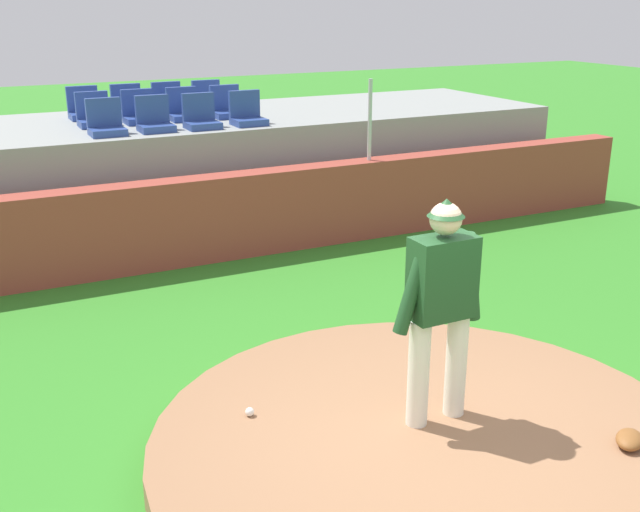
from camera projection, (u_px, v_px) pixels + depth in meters
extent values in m
plane|color=#328225|center=(428.00, 463.00, 6.05)|extent=(60.00, 60.00, 0.00)
cylinder|color=#946848|center=(428.00, 450.00, 6.01)|extent=(4.40, 4.40, 0.25)
cylinder|color=white|center=(418.00, 373.00, 6.00)|extent=(0.17, 0.17, 0.90)
cylinder|color=white|center=(456.00, 364.00, 6.15)|extent=(0.17, 0.17, 0.90)
cube|color=#1E4723|center=(443.00, 278.00, 5.83)|extent=(0.51, 0.27, 0.65)
cylinder|color=#1E4723|center=(413.00, 288.00, 5.72)|extent=(0.32, 0.12, 0.73)
cylinder|color=#1E4723|center=(470.00, 277.00, 5.95)|extent=(0.22, 0.12, 0.74)
sphere|color=beige|center=(446.00, 219.00, 5.67)|extent=(0.25, 0.25, 0.25)
cone|color=#1E4723|center=(446.00, 207.00, 5.65)|extent=(0.29, 0.29, 0.14)
sphere|color=white|center=(250.00, 412.00, 6.24)|extent=(0.07, 0.07, 0.07)
ellipsoid|color=brown|center=(629.00, 440.00, 5.82)|extent=(0.36, 0.34, 0.11)
cube|color=#9B4033|center=(205.00, 219.00, 10.53)|extent=(14.77, 0.40, 1.18)
cylinder|color=silver|center=(370.00, 120.00, 11.24)|extent=(0.06, 0.06, 1.20)
cube|color=gray|center=(162.00, 171.00, 12.28)|extent=(13.12, 3.18, 1.67)
cube|color=#2B458E|center=(108.00, 132.00, 10.61)|extent=(0.48, 0.44, 0.10)
cube|color=#2B458E|center=(103.00, 112.00, 10.69)|extent=(0.48, 0.08, 0.40)
cube|color=#2B458E|center=(156.00, 128.00, 10.92)|extent=(0.48, 0.44, 0.10)
cube|color=#2B458E|center=(152.00, 109.00, 10.99)|extent=(0.48, 0.08, 0.40)
cube|color=#2B458E|center=(203.00, 125.00, 11.16)|extent=(0.48, 0.44, 0.10)
cube|color=#2B458E|center=(198.00, 107.00, 11.23)|extent=(0.48, 0.08, 0.40)
cube|color=#2B458E|center=(249.00, 122.00, 11.46)|extent=(0.48, 0.44, 0.10)
cube|color=#2B458E|center=(244.00, 104.00, 11.53)|extent=(0.48, 0.08, 0.40)
cube|color=#2B458E|center=(96.00, 123.00, 11.33)|extent=(0.48, 0.44, 0.10)
cube|color=#2B458E|center=(92.00, 105.00, 11.40)|extent=(0.48, 0.08, 0.40)
cube|color=#2B458E|center=(141.00, 120.00, 11.62)|extent=(0.48, 0.44, 0.10)
cube|color=#2B458E|center=(137.00, 102.00, 11.69)|extent=(0.48, 0.08, 0.40)
cube|color=#2B458E|center=(186.00, 117.00, 11.89)|extent=(0.48, 0.44, 0.10)
cube|color=#2B458E|center=(181.00, 100.00, 11.97)|extent=(0.48, 0.08, 0.40)
cube|color=#2B458E|center=(229.00, 115.00, 12.17)|extent=(0.48, 0.44, 0.10)
cube|color=#2B458E|center=(224.00, 97.00, 12.24)|extent=(0.48, 0.08, 0.40)
cube|color=#2B458E|center=(86.00, 116.00, 12.02)|extent=(0.48, 0.44, 0.10)
cube|color=#2B458E|center=(82.00, 99.00, 12.10)|extent=(0.48, 0.08, 0.40)
cube|color=#2B458E|center=(129.00, 113.00, 12.32)|extent=(0.48, 0.44, 0.10)
cube|color=#2B458E|center=(126.00, 96.00, 12.39)|extent=(0.48, 0.08, 0.40)
cube|color=#2B458E|center=(170.00, 110.00, 12.61)|extent=(0.48, 0.44, 0.10)
cube|color=#2B458E|center=(166.00, 94.00, 12.68)|extent=(0.48, 0.08, 0.40)
cube|color=#2B458E|center=(210.00, 108.00, 12.88)|extent=(0.48, 0.44, 0.10)
cube|color=#2B458E|center=(206.00, 92.00, 12.95)|extent=(0.48, 0.08, 0.40)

